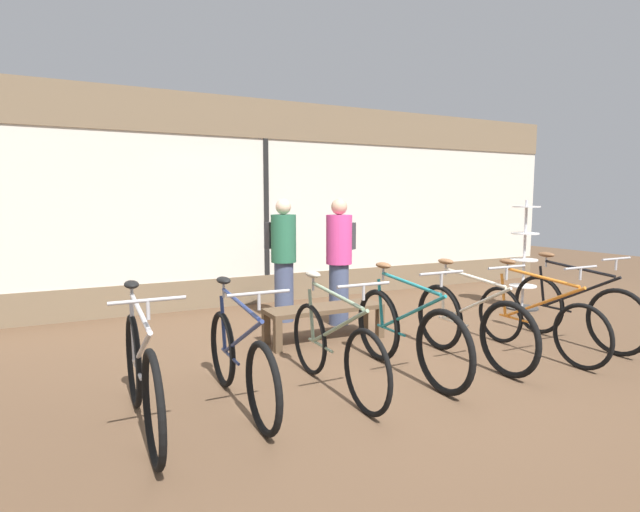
{
  "coord_description": "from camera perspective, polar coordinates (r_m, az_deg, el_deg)",
  "views": [
    {
      "loc": [
        -2.79,
        -3.99,
        1.66
      ],
      "look_at": [
        0.0,
        1.57,
        0.95
      ],
      "focal_mm": 28.0,
      "sensor_mm": 36.0,
      "label": 1
    }
  ],
  "objects": [
    {
      "name": "ground_plane",
      "position": [
        5.15,
        8.05,
        -12.37
      ],
      "size": [
        24.0,
        24.0,
        0.0
      ],
      "primitive_type": "plane",
      "color": "brown"
    },
    {
      "name": "shop_back_wall",
      "position": [
        7.98,
        -6.23,
        6.31
      ],
      "size": [
        12.0,
        0.08,
        3.2
      ],
      "color": "#7A664C",
      "rests_on": "ground_plane"
    },
    {
      "name": "bicycle_far_left",
      "position": [
        3.87,
        -19.7,
        -12.78
      ],
      "size": [
        0.46,
        1.79,
        1.05
      ],
      "color": "black",
      "rests_on": "ground_plane"
    },
    {
      "name": "bicycle_left",
      "position": [
        4.12,
        -9.16,
        -11.74
      ],
      "size": [
        0.46,
        1.71,
        1.02
      ],
      "color": "black",
      "rests_on": "ground_plane"
    },
    {
      "name": "bicycle_center_left",
      "position": [
        4.37,
        1.63,
        -10.45
      ],
      "size": [
        0.46,
        1.7,
        1.02
      ],
      "color": "black",
      "rests_on": "ground_plane"
    },
    {
      "name": "bicycle_center",
      "position": [
        4.82,
        9.94,
        -8.73
      ],
      "size": [
        0.46,
        1.76,
        1.05
      ],
      "color": "black",
      "rests_on": "ground_plane"
    },
    {
      "name": "bicycle_center_right",
      "position": [
        5.36,
        16.81,
        -7.44
      ],
      "size": [
        0.46,
        1.71,
        1.04
      ],
      "color": "black",
      "rests_on": "ground_plane"
    },
    {
      "name": "bicycle_right",
      "position": [
        5.86,
        23.49,
        -6.7
      ],
      "size": [
        0.46,
        1.7,
        1.01
      ],
      "color": "black",
      "rests_on": "ground_plane"
    },
    {
      "name": "bicycle_far_right",
      "position": [
        6.47,
        27.04,
        -5.46
      ],
      "size": [
        0.46,
        1.73,
        1.04
      ],
      "color": "black",
      "rests_on": "ground_plane"
    },
    {
      "name": "accessory_rack",
      "position": [
        8.14,
        22.26,
        -0.9
      ],
      "size": [
        0.48,
        0.48,
        1.65
      ],
      "color": "#333333",
      "rests_on": "ground_plane"
    },
    {
      "name": "display_bench",
      "position": [
        5.88,
        0.49,
        -6.46
      ],
      "size": [
        1.4,
        0.44,
        0.41
      ],
      "color": "brown",
      "rests_on": "ground_plane"
    },
    {
      "name": "customer_near_rack",
      "position": [
        6.78,
        -4.26,
        0.03
      ],
      "size": [
        0.4,
        0.52,
        1.66
      ],
      "color": "#424C6B",
      "rests_on": "ground_plane"
    },
    {
      "name": "customer_by_window",
      "position": [
        6.58,
        2.25,
        -0.14
      ],
      "size": [
        0.56,
        0.53,
        1.67
      ],
      "color": "#424C6B",
      "rests_on": "ground_plane"
    }
  ]
}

